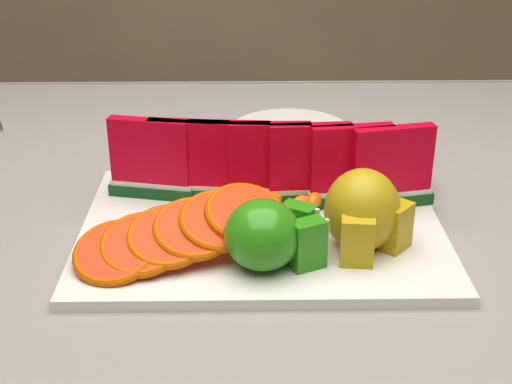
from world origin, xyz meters
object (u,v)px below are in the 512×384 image
Objects in this scene: pear_cluster at (364,213)px; side_plate at (290,131)px; apple_cluster at (269,235)px; platter at (262,229)px.

pear_cluster reaches higher than side_plate.
pear_cluster is (0.10, 0.04, 0.01)m from apple_cluster.
side_plate is at bearing 98.50° from pear_cluster.
apple_cluster is 0.11m from pear_cluster.
side_plate is (0.05, 0.31, -0.00)m from platter.
side_plate is at bearing 83.54° from apple_cluster.
platter is at bearing 93.61° from apple_cluster.
platter is 3.80× the size of apple_cluster.
platter is 0.12m from pear_cluster.
platter reaches higher than side_plate.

